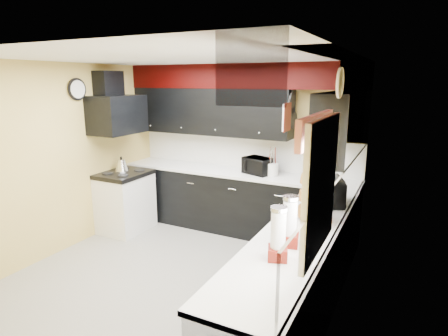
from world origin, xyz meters
name	(u,v)px	position (x,y,z in m)	size (l,w,h in m)	color
ground	(182,273)	(0.00, 0.00, 0.00)	(3.60, 3.60, 0.00)	gray
wall_back	(243,148)	(0.00, 1.80, 1.25)	(3.60, 0.06, 2.50)	#E0C666
wall_right	(343,194)	(1.80, 0.00, 1.25)	(0.06, 3.60, 2.50)	#E0C666
wall_left	(67,158)	(-1.80, 0.00, 1.25)	(0.06, 3.60, 2.50)	#E0C666
ceiling	(176,58)	(0.00, 0.00, 2.50)	(3.60, 3.60, 0.06)	white
cab_back	(235,202)	(0.00, 1.50, 0.45)	(3.60, 0.60, 0.90)	black
cab_right	(298,280)	(1.50, -0.30, 0.45)	(0.60, 3.00, 0.90)	black
counter_back	(235,172)	(0.00, 1.50, 0.92)	(3.62, 0.64, 0.04)	white
counter_right	(300,233)	(1.50, -0.30, 0.92)	(0.64, 3.02, 0.04)	white
splash_back	(243,151)	(0.00, 1.79, 1.19)	(3.60, 0.02, 0.50)	white
splash_right	(341,200)	(1.79, 0.00, 1.19)	(0.02, 3.60, 0.50)	white
upper_back	(209,111)	(-0.50, 1.62, 1.80)	(2.60, 0.35, 0.70)	black
upper_right	(344,123)	(1.62, 0.90, 1.80)	(0.35, 1.80, 0.70)	black
soffit_back	(239,76)	(0.00, 1.62, 2.33)	(3.60, 0.36, 0.35)	black
soffit_right	(326,73)	(1.62, -0.18, 2.33)	(0.36, 3.24, 0.35)	black
stove	(126,203)	(-1.50, 0.75, 0.43)	(0.60, 0.75, 0.86)	white
cooktop	(124,174)	(-1.50, 0.75, 0.89)	(0.62, 0.77, 0.06)	black
hood	(117,115)	(-1.55, 0.75, 1.78)	(0.50, 0.78, 0.55)	black
hood_duct	(109,85)	(-1.68, 0.75, 2.20)	(0.24, 0.40, 0.40)	black
window	(321,186)	(1.79, -0.90, 1.55)	(0.03, 0.86, 0.96)	white
valance	(316,129)	(1.73, -0.90, 1.95)	(0.04, 0.88, 0.20)	red
pan_top	(292,101)	(0.82, 1.55, 2.00)	(0.03, 0.22, 0.40)	black
pan_mid	(288,120)	(0.82, 1.42, 1.75)	(0.03, 0.28, 0.46)	black
pan_low	(294,120)	(0.82, 1.68, 1.72)	(0.03, 0.24, 0.42)	black
cut_board	(287,117)	(0.83, 1.30, 1.80)	(0.03, 0.26, 0.35)	white
baskets	(313,195)	(1.52, 0.05, 1.18)	(0.27, 0.27, 0.50)	brown
clock	(77,89)	(-1.77, 0.25, 2.15)	(0.03, 0.30, 0.30)	black
deco_plate	(340,83)	(1.77, -0.35, 2.25)	(0.03, 0.24, 0.24)	white
toaster_oven	(258,166)	(0.36, 1.51, 1.06)	(0.41, 0.34, 0.24)	black
microwave	(326,191)	(1.54, 0.59, 1.08)	(0.51, 0.34, 0.28)	black
utensil_crock	(272,169)	(0.59, 1.50, 1.03)	(0.17, 0.17, 0.18)	white
knife_block	(308,171)	(1.10, 1.51, 1.06)	(0.11, 0.15, 0.23)	black
kettle	(122,165)	(-1.60, 0.82, 1.01)	(0.19, 0.19, 0.17)	silver
dispenser_a	(290,223)	(1.50, -0.64, 1.14)	(0.15, 0.15, 0.40)	maroon
dispenser_b	(278,235)	(1.50, -0.92, 1.14)	(0.15, 0.15, 0.40)	#580D09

